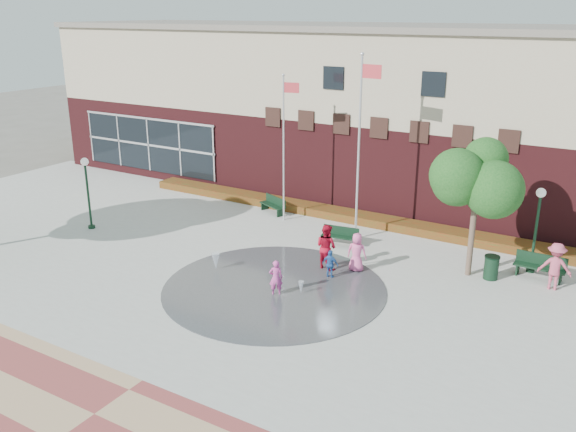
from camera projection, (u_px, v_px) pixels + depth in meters
The scene contains 21 objects.
ground at pixel (227, 322), 20.45m from camera, with size 120.00×120.00×0.00m, color #666056.
plaza_concrete at pixel (288, 279), 23.70m from camera, with size 46.00×18.00×0.01m, color #A8A8A0.
splash_pad at pixel (274, 289), 22.89m from camera, with size 8.40×8.40×0.01m, color #383A3D.
library_building at pixel (415, 112), 33.15m from camera, with size 44.40×10.40×9.20m.
flower_bed at pixel (368, 223), 29.87m from camera, with size 26.00×1.20×0.40m, color maroon.
flagpole_left at pixel (284, 141), 29.02m from camera, with size 0.83×0.21×7.16m.
flagpole_right at pixel (360, 139), 26.34m from camera, with size 1.02×0.21×8.29m.
lamp_left at pixel (87, 185), 28.51m from camera, with size 0.37×0.37×3.46m.
lamp_right at pixel (537, 221), 23.63m from camera, with size 0.37×0.37×3.50m.
bench_left at pixel (273, 208), 31.29m from camera, with size 1.76×1.10×0.86m.
bench_mid at pixel (340, 240), 27.03m from camera, with size 1.70×0.68×0.83m.
bench_right at pixel (539, 271), 23.67m from camera, with size 1.92×0.58×0.96m.
trash_can at pixel (491, 267), 23.55m from camera, with size 0.59×0.59×0.97m.
tree_mid at pixel (478, 179), 22.81m from camera, with size 3.20×3.20×5.39m.
water_jet_a at pixel (216, 270), 24.55m from camera, with size 0.34×0.34×0.67m, color white.
water_jet_b at pixel (301, 294), 22.44m from camera, with size 0.22×0.22×0.48m, color white.
child_splash at pixel (276, 278), 22.18m from camera, with size 0.50×0.33×1.37m, color #CF449B.
adult_red at pixel (326, 247), 24.39m from camera, with size 0.92×0.71×1.88m, color #AC0D24.
adult_pink at pixel (357, 252), 24.21m from camera, with size 0.78×0.51×1.60m, color pink.
child_blue at pixel (330, 264), 23.61m from camera, with size 0.68×0.28×1.16m, color #295AA2.
person_bench at pixel (555, 267), 22.57m from camera, with size 1.19×0.68×1.84m, color #BF4963.
Camera 1 is at (11.14, -14.56, 9.96)m, focal length 38.00 mm.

